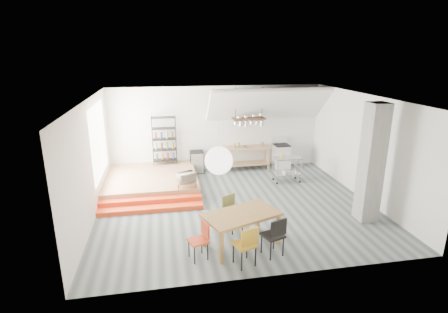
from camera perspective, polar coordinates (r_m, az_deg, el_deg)
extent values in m
plane|color=#4A5356|center=(10.57, 1.98, -7.92)|extent=(8.00, 8.00, 0.00)
cube|color=silver|center=(13.34, -1.17, 4.60)|extent=(8.00, 0.04, 3.20)
cube|color=silver|center=(9.97, -21.00, -0.77)|extent=(0.04, 7.00, 3.20)
cube|color=silver|center=(11.53, 21.89, 1.41)|extent=(0.04, 7.00, 3.20)
cube|color=white|center=(9.68, 2.17, 9.55)|extent=(8.00, 7.00, 0.02)
cube|color=white|center=(13.01, 7.18, 8.41)|extent=(4.40, 1.44, 1.32)
cube|color=white|center=(11.34, -19.73, 2.45)|extent=(0.02, 2.50, 2.20)
cube|color=#A67953|center=(12.14, -11.72, -3.91)|extent=(3.00, 3.00, 0.40)
cube|color=#EA441B|center=(10.39, -11.83, -8.36)|extent=(3.00, 0.35, 0.13)
cube|color=#EA441B|center=(10.68, -11.82, -7.25)|extent=(3.00, 0.35, 0.27)
cube|color=gray|center=(9.95, 22.95, -1.04)|extent=(0.50, 0.50, 3.20)
cube|color=#A67953|center=(13.40, 3.74, 1.45)|extent=(1.80, 0.60, 0.06)
cube|color=#A67953|center=(13.58, 3.69, -1.12)|extent=(1.70, 0.55, 0.04)
cube|color=#A67953|center=(13.94, 6.76, 0.05)|extent=(0.06, 0.06, 0.86)
cube|color=#A67953|center=(13.56, 0.12, -0.31)|extent=(0.06, 0.06, 0.86)
cube|color=#A67953|center=(13.54, 7.30, -0.47)|extent=(0.06, 0.06, 0.86)
cube|color=#A67953|center=(13.15, 0.47, -0.86)|extent=(0.06, 0.06, 0.86)
cube|color=white|center=(13.91, 9.31, 0.00)|extent=(0.60, 0.60, 0.90)
cube|color=black|center=(13.79, 9.40, 1.87)|extent=(0.58, 0.58, 0.03)
cube|color=white|center=(14.01, 9.05, 2.68)|extent=(0.60, 0.05, 0.25)
cylinder|color=black|center=(13.95, 9.76, 2.14)|extent=(0.18, 0.18, 0.02)
cylinder|color=black|center=(13.86, 8.67, 2.09)|extent=(0.18, 0.18, 0.02)
cylinder|color=black|center=(13.70, 10.15, 1.85)|extent=(0.18, 0.18, 0.02)
cylinder|color=black|center=(13.61, 9.05, 1.80)|extent=(0.18, 0.18, 0.02)
cube|color=#44291B|center=(12.95, 4.06, 6.22)|extent=(1.20, 0.50, 0.05)
cylinder|color=black|center=(12.74, 1.91, 8.70)|extent=(0.02, 0.02, 1.15)
cylinder|color=black|center=(12.99, 6.27, 8.76)|extent=(0.02, 0.02, 1.15)
cylinder|color=silver|center=(12.81, 1.92, 5.50)|extent=(0.16, 0.16, 0.12)
cylinder|color=silver|center=(12.86, 2.80, 5.44)|extent=(0.20, 0.20, 0.16)
cylinder|color=silver|center=(12.91, 3.66, 5.38)|extent=(0.16, 0.16, 0.20)
cylinder|color=silver|center=(12.95, 4.53, 5.58)|extent=(0.20, 0.20, 0.12)
cylinder|color=silver|center=(13.01, 5.38, 5.52)|extent=(0.16, 0.16, 0.16)
cylinder|color=silver|center=(13.06, 6.23, 5.45)|extent=(0.20, 0.20, 0.20)
cylinder|color=black|center=(13.14, -7.90, 2.91)|extent=(0.02, 0.02, 1.80)
cylinder|color=black|center=(13.13, -11.56, 2.72)|extent=(0.02, 0.02, 1.80)
cylinder|color=black|center=(12.79, -7.82, 2.53)|extent=(0.02, 0.02, 1.80)
cylinder|color=black|center=(12.78, -11.58, 2.33)|extent=(0.02, 0.02, 1.80)
cube|color=black|center=(13.15, -9.56, -0.54)|extent=(0.88, 0.38, 0.02)
cube|color=black|center=(13.04, -9.64, 1.13)|extent=(0.88, 0.38, 0.02)
cube|color=black|center=(12.94, -9.73, 2.84)|extent=(0.88, 0.38, 0.02)
cube|color=black|center=(12.85, -9.82, 4.57)|extent=(0.88, 0.38, 0.02)
cube|color=black|center=(12.77, -9.90, 6.32)|extent=(0.88, 0.38, 0.03)
cylinder|color=#407E32|center=(13.11, -9.59, 0.04)|extent=(0.07, 0.07, 0.24)
cylinder|color=#966919|center=(13.00, -9.67, 1.73)|extent=(0.07, 0.07, 0.24)
cylinder|color=maroon|center=(12.91, -9.76, 3.44)|extent=(0.07, 0.07, 0.24)
cube|color=#A67953|center=(10.86, -6.10, -4.18)|extent=(0.60, 0.40, 0.03)
cylinder|color=black|center=(11.07, -4.76, -4.18)|extent=(0.02, 0.02, 0.13)
cylinder|color=black|center=(11.03, -7.56, -4.34)|extent=(0.02, 0.02, 0.13)
cylinder|color=black|center=(10.75, -4.58, -4.82)|extent=(0.02, 0.02, 0.13)
cylinder|color=black|center=(10.72, -7.46, -4.99)|extent=(0.02, 0.02, 0.13)
sphere|color=white|center=(7.39, -0.86, -0.68)|extent=(0.60, 0.60, 0.60)
cube|color=brown|center=(8.21, 2.87, -9.47)|extent=(1.95, 1.51, 0.06)
cube|color=brown|center=(9.09, 5.54, -9.67)|extent=(0.10, 0.10, 0.75)
cube|color=brown|center=(8.37, -3.30, -12.11)|extent=(0.10, 0.10, 0.75)
cube|color=brown|center=(8.52, 8.84, -11.72)|extent=(0.10, 0.10, 0.75)
cube|color=brown|center=(7.74, -0.42, -14.66)|extent=(0.10, 0.10, 0.75)
cube|color=#BB8C20|center=(7.66, 3.37, -14.14)|extent=(0.54, 0.54, 0.04)
cube|color=#BB8C20|center=(7.38, 4.23, -13.01)|extent=(0.40, 0.17, 0.38)
cylinder|color=black|center=(7.59, 2.91, -16.66)|extent=(0.03, 0.03, 0.47)
cylinder|color=black|center=(7.75, 5.17, -15.94)|extent=(0.03, 0.03, 0.47)
cylinder|color=black|center=(7.84, 1.54, -15.46)|extent=(0.03, 0.03, 0.47)
cylinder|color=black|center=(7.99, 3.75, -14.79)|extent=(0.03, 0.03, 0.47)
cube|color=black|center=(8.05, 7.95, -12.62)|extent=(0.55, 0.55, 0.04)
cube|color=black|center=(7.79, 8.91, -11.47)|extent=(0.40, 0.18, 0.38)
cylinder|color=black|center=(7.97, 7.63, -15.02)|extent=(0.03, 0.03, 0.48)
cylinder|color=black|center=(8.16, 9.64, -14.31)|extent=(0.03, 0.03, 0.48)
cylinder|color=black|center=(8.20, 6.14, -13.95)|extent=(0.03, 0.03, 0.48)
cylinder|color=black|center=(8.39, 8.12, -13.29)|extent=(0.03, 0.03, 0.48)
cube|color=olive|center=(8.98, 1.52, -9.26)|extent=(0.57, 0.57, 0.04)
cube|color=olive|center=(9.00, 0.73, -7.35)|extent=(0.37, 0.23, 0.37)
cylinder|color=black|center=(9.30, 1.60, -9.96)|extent=(0.03, 0.03, 0.46)
cylinder|color=black|center=(9.11, -0.02, -10.57)|extent=(0.03, 0.03, 0.46)
cylinder|color=black|center=(9.08, 3.03, -10.68)|extent=(0.03, 0.03, 0.46)
cylinder|color=black|center=(8.88, 1.40, -11.34)|extent=(0.03, 0.03, 0.46)
cube|color=#C53D1C|center=(7.88, -4.26, -13.58)|extent=(0.49, 0.49, 0.04)
cube|color=#C53D1C|center=(7.82, -3.10, -11.74)|extent=(0.15, 0.37, 0.34)
cylinder|color=black|center=(7.93, -2.68, -15.24)|extent=(0.03, 0.03, 0.43)
cylinder|color=black|center=(8.17, -3.66, -14.20)|extent=(0.03, 0.03, 0.43)
cylinder|color=black|center=(7.82, -4.83, -15.78)|extent=(0.03, 0.03, 0.43)
cylinder|color=black|center=(8.07, -5.75, -14.70)|extent=(0.03, 0.03, 0.43)
cube|color=silver|center=(12.31, 10.35, -0.25)|extent=(0.89, 0.51, 0.04)
cube|color=silver|center=(12.48, 10.21, -2.76)|extent=(0.89, 0.51, 0.03)
cylinder|color=silver|center=(12.77, 11.68, -1.69)|extent=(0.03, 0.03, 0.85)
sphere|color=black|center=(12.90, 11.57, -3.40)|extent=(0.08, 0.08, 0.08)
cylinder|color=silver|center=(12.50, 8.13, -1.91)|extent=(0.03, 0.03, 0.85)
sphere|color=black|center=(12.63, 8.05, -3.65)|extent=(0.08, 0.08, 0.08)
cylinder|color=silver|center=(12.39, 12.39, -2.32)|extent=(0.03, 0.03, 0.85)
sphere|color=black|center=(12.53, 12.27, -4.07)|extent=(0.08, 0.08, 0.08)
cylinder|color=silver|center=(12.11, 8.74, -2.56)|extent=(0.03, 0.03, 0.85)
sphere|color=black|center=(12.25, 8.66, -4.35)|extent=(0.08, 0.08, 0.08)
cube|color=black|center=(13.25, -4.47, -0.86)|extent=(0.48, 0.48, 0.82)
imported|color=beige|center=(10.80, -6.13, -3.38)|extent=(0.63, 0.54, 0.29)
imported|color=silver|center=(13.32, 3.53, 1.62)|extent=(0.23, 0.23, 0.06)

